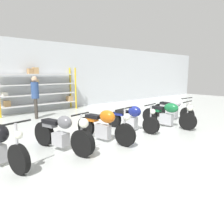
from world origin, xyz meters
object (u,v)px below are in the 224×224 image
shelving_rack (39,89)px  motorcycle_orange (104,125)px  motorcycle_grey (62,133)px  person_browsing (35,94)px  motorcycle_silver (173,109)px  motorcycle_blue (132,118)px  motorcycle_green (168,114)px

shelving_rack → motorcycle_orange: shelving_rack is taller
motorcycle_grey → person_browsing: size_ratio=1.13×
motorcycle_orange → motorcycle_silver: bearing=86.3°
motorcycle_silver → person_browsing: person_browsing is taller
motorcycle_orange → person_browsing: person_browsing is taller
shelving_rack → person_browsing: size_ratio=2.21×
motorcycle_grey → motorcycle_blue: bearing=82.4°
shelving_rack → person_browsing: (-0.81, -1.49, -0.09)m
motorcycle_grey → motorcycle_silver: bearing=81.1°
motorcycle_grey → motorcycle_orange: size_ratio=0.99×
motorcycle_blue → shelving_rack: bearing=178.8°
motorcycle_blue → motorcycle_orange: bearing=-86.6°
motorcycle_green → motorcycle_silver: size_ratio=1.06×
motorcycle_grey → motorcycle_green: size_ratio=0.96×
motorcycle_grey → shelving_rack: bearing=148.9°
shelving_rack → motorcycle_blue: (0.82, -5.63, -0.75)m
motorcycle_blue → motorcycle_green: size_ratio=0.97×
motorcycle_orange → shelving_rack: bearing=163.5°
person_browsing → motorcycle_grey: bearing=92.7°
motorcycle_silver → person_browsing: bearing=-129.2°
shelving_rack → motorcycle_green: (2.20, -6.18, -0.71)m
motorcycle_orange → motorcycle_blue: bearing=93.0°
motorcycle_green → motorcycle_grey: bearing=-100.8°
shelving_rack → motorcycle_silver: 6.58m
motorcycle_grey → motorcycle_orange: 1.30m
shelving_rack → motorcycle_orange: size_ratio=1.92×
motorcycle_green → person_browsing: (-3.01, 4.69, 0.62)m
motorcycle_grey → motorcycle_green: (4.18, -0.31, 0.01)m
shelving_rack → motorcycle_silver: (3.51, -5.52, -0.75)m
motorcycle_orange → person_browsing: (-0.12, 4.48, 0.60)m
shelving_rack → motorcycle_silver: size_ratio=2.00×
motorcycle_orange → motorcycle_grey: bearing=-104.5°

